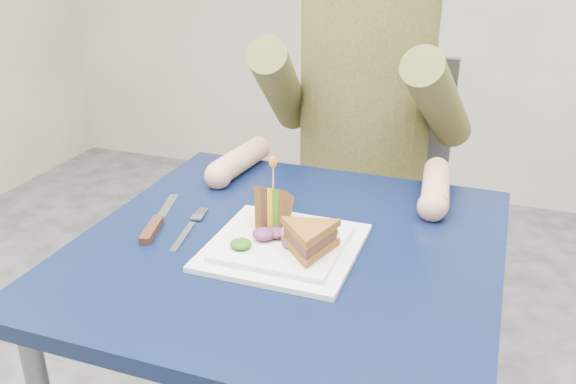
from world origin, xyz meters
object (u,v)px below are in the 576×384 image
at_px(table, 288,280).
at_px(knife, 155,225).
at_px(chair, 367,195).
at_px(plate, 284,245).
at_px(sandwich_upright, 273,209).
at_px(fork, 188,229).
at_px(diner, 365,76).
at_px(sandwich_flat, 309,238).

relative_size(table, knife, 3.44).
distance_m(chair, plate, 0.73).
relative_size(chair, sandwich_upright, 7.22).
relative_size(fork, knife, 0.82).
height_order(table, plate, plate).
distance_m(diner, knife, 0.67).
bearing_deg(diner, fork, -108.29).
bearing_deg(diner, sandwich_flat, -84.73).
bearing_deg(table, fork, -174.02).
relative_size(sandwich_flat, sandwich_upright, 1.33).
height_order(sandwich_flat, fork, sandwich_flat).
bearing_deg(sandwich_upright, diner, 86.37).
relative_size(diner, fork, 4.16).
bearing_deg(fork, plate, -1.88).
bearing_deg(chair, fork, -105.50).
bearing_deg(sandwich_flat, plate, 155.56).
bearing_deg(plate, diner, 90.18).
xyz_separation_m(diner, knife, (-0.26, -0.60, -0.18)).
height_order(plate, sandwich_flat, sandwich_flat).
relative_size(chair, diner, 1.25).
xyz_separation_m(chair, sandwich_upright, (-0.03, -0.66, 0.24)).
bearing_deg(knife, sandwich_flat, -3.43).
xyz_separation_m(sandwich_upright, knife, (-0.22, -0.05, -0.05)).
xyz_separation_m(table, knife, (-0.26, -0.03, 0.09)).
relative_size(chair, knife, 4.27).
distance_m(diner, fork, 0.64).
distance_m(table, knife, 0.27).
distance_m(sandwich_flat, fork, 0.26).
bearing_deg(chair, knife, -110.00).
distance_m(table, fork, 0.21).
bearing_deg(chair, sandwich_flat, -85.54).
height_order(table, chair, chair).
xyz_separation_m(fork, knife, (-0.06, -0.01, 0.00)).
distance_m(chair, sandwich_flat, 0.77).
bearing_deg(diner, table, -90.00).
bearing_deg(diner, knife, -113.38).
relative_size(table, sandwich_upright, 5.82).
height_order(diner, knife, diner).
distance_m(plate, fork, 0.20).
bearing_deg(knife, chair, 70.00).
bearing_deg(fork, sandwich_upright, 13.67).
relative_size(table, chair, 0.81).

